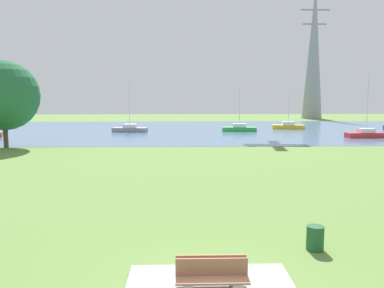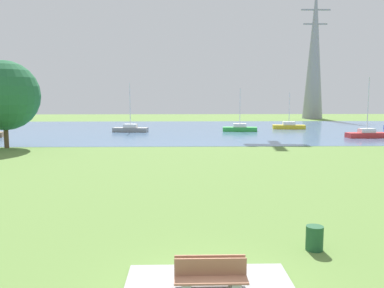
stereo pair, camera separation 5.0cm
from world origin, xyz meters
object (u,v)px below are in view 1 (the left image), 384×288
(litter_bin, at_px, (315,238))
(tree_east_near, at_px, (4,95))
(sailboat_red, at_px, (366,134))
(electricity_pylon, at_px, (314,51))
(sailboat_yellow, at_px, (288,126))
(bench_facing_water, at_px, (211,272))
(sailboat_green, at_px, (239,128))
(bench_facing_inland, at_px, (212,281))
(sailboat_gray, at_px, (130,129))

(litter_bin, bearing_deg, tree_east_near, 128.47)
(sailboat_red, bearing_deg, electricity_pylon, 80.57)
(sailboat_red, relative_size, sailboat_yellow, 1.30)
(litter_bin, bearing_deg, sailboat_red, 63.03)
(sailboat_red, bearing_deg, sailboat_yellow, 114.25)
(bench_facing_water, bearing_deg, litter_bin, 35.81)
(litter_bin, bearing_deg, sailboat_green, 84.93)
(sailboat_yellow, bearing_deg, bench_facing_inland, -106.87)
(sailboat_gray, bearing_deg, bench_facing_inland, -80.53)
(sailboat_gray, relative_size, sailboat_red, 0.94)
(sailboat_green, bearing_deg, sailboat_gray, -177.84)
(litter_bin, height_order, sailboat_red, sailboat_red)
(sailboat_red, height_order, tree_east_near, tree_east_near)
(litter_bin, xyz_separation_m, sailboat_red, (17.92, 35.21, 0.07))
(bench_facing_inland, distance_m, electricity_pylon, 86.33)
(tree_east_near, bearing_deg, electricity_pylon, 47.52)
(bench_facing_water, height_order, electricity_pylon, electricity_pylon)
(bench_facing_water, xyz_separation_m, sailboat_gray, (-7.82, 46.30, -0.01))
(litter_bin, bearing_deg, bench_facing_water, -144.19)
(tree_east_near, bearing_deg, sailboat_red, 12.22)
(sailboat_green, xyz_separation_m, sailboat_yellow, (8.08, 4.07, -0.00))
(litter_bin, xyz_separation_m, sailboat_green, (3.92, 44.28, 0.05))
(sailboat_green, distance_m, electricity_pylon, 41.48)
(bench_facing_inland, xyz_separation_m, tree_east_near, (-17.64, 29.87, 4.57))
(bench_facing_water, bearing_deg, sailboat_red, 60.35)
(bench_facing_water, bearing_deg, bench_facing_inland, -90.00)
(sailboat_gray, xyz_separation_m, sailboat_red, (29.34, -8.49, 0.01))
(electricity_pylon, bearing_deg, bench_facing_water, -109.66)
(bench_facing_water, xyz_separation_m, litter_bin, (3.60, 2.60, -0.07))
(sailboat_yellow, bearing_deg, sailboat_green, -153.29)
(sailboat_gray, height_order, sailboat_yellow, sailboat_gray)
(sailboat_red, relative_size, electricity_pylon, 0.24)
(bench_facing_water, distance_m, sailboat_gray, 46.95)
(bench_facing_inland, height_order, sailboat_green, sailboat_green)
(sailboat_gray, xyz_separation_m, tree_east_near, (-9.83, -16.97, 4.58))
(sailboat_green, height_order, sailboat_yellow, sailboat_green)
(litter_bin, bearing_deg, electricity_pylon, 72.12)
(sailboat_gray, distance_m, tree_east_near, 20.14)
(sailboat_red, bearing_deg, litter_bin, -116.97)
(sailboat_green, xyz_separation_m, tree_east_near, (-25.17, -17.55, 4.59))
(bench_facing_inland, relative_size, sailboat_gray, 0.27)
(sailboat_red, distance_m, electricity_pylon, 44.80)
(sailboat_gray, xyz_separation_m, electricity_pylon, (36.30, 33.41, 14.28))
(sailboat_yellow, bearing_deg, tree_east_near, -146.98)
(bench_facing_inland, height_order, sailboat_gray, sailboat_gray)
(bench_facing_inland, relative_size, litter_bin, 2.25)
(bench_facing_water, relative_size, electricity_pylon, 0.06)
(bench_facing_inland, distance_m, litter_bin, 4.77)
(sailboat_gray, relative_size, electricity_pylon, 0.23)
(sailboat_yellow, distance_m, tree_east_near, 39.92)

